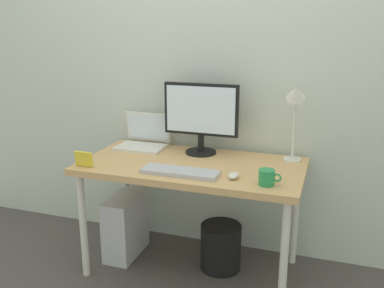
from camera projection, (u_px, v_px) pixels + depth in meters
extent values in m
plane|color=#4C4742|center=(192.00, 268.00, 2.80)|extent=(6.00, 6.00, 0.00)
cube|color=silver|center=(212.00, 60.00, 2.81)|extent=(4.40, 0.04, 2.60)
cube|color=tan|center=(192.00, 166.00, 2.61)|extent=(1.33, 0.69, 0.04)
cylinder|color=silver|center=(83.00, 226.00, 2.63)|extent=(0.04, 0.04, 0.68)
cylinder|color=silver|center=(284.00, 259.00, 2.25)|extent=(0.04, 0.04, 0.68)
cylinder|color=silver|center=(126.00, 192.00, 3.15)|extent=(0.04, 0.04, 0.68)
cylinder|color=silver|center=(295.00, 215.00, 2.78)|extent=(0.04, 0.04, 0.68)
cylinder|color=black|center=(201.00, 152.00, 2.80)|extent=(0.20, 0.20, 0.01)
cylinder|color=black|center=(201.00, 143.00, 2.78)|extent=(0.04, 0.04, 0.11)
cube|color=black|center=(201.00, 109.00, 2.72)|extent=(0.49, 0.03, 0.33)
cube|color=white|center=(200.00, 110.00, 2.71)|extent=(0.45, 0.01, 0.30)
cube|color=silver|center=(140.00, 148.00, 2.89)|extent=(0.32, 0.22, 0.02)
cube|color=silver|center=(148.00, 127.00, 2.98)|extent=(0.32, 0.05, 0.21)
cube|color=white|center=(147.00, 127.00, 2.97)|extent=(0.30, 0.04, 0.18)
cylinder|color=silver|center=(292.00, 159.00, 2.65)|extent=(0.11, 0.11, 0.01)
cylinder|color=silver|center=(294.00, 128.00, 2.59)|extent=(0.02, 0.02, 0.38)
cone|color=silver|center=(296.00, 93.00, 2.50)|extent=(0.11, 0.14, 0.13)
cube|color=#B2B2B7|center=(180.00, 172.00, 2.41)|extent=(0.44, 0.14, 0.02)
ellipsoid|color=silver|center=(234.00, 175.00, 2.34)|extent=(0.06, 0.09, 0.03)
cylinder|color=#268C4C|center=(267.00, 177.00, 2.24)|extent=(0.08, 0.08, 0.08)
torus|color=#268C4C|center=(277.00, 178.00, 2.22)|extent=(0.05, 0.01, 0.05)
cube|color=yellow|center=(84.00, 159.00, 2.52)|extent=(0.11, 0.03, 0.09)
cube|color=silver|center=(126.00, 226.00, 2.92)|extent=(0.18, 0.36, 0.42)
cylinder|color=black|center=(221.00, 247.00, 2.76)|extent=(0.26, 0.26, 0.30)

